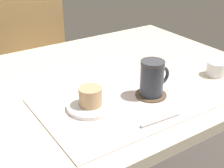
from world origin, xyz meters
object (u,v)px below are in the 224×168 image
at_px(coffee_mug, 153,78).
at_px(wooden_chair, 40,68).
at_px(pastry_plate, 91,106).
at_px(dining_table, 104,97).
at_px(pastry, 90,96).
at_px(sugar_bowl, 216,69).

bearing_deg(coffee_mug, wooden_chair, 91.35).
bearing_deg(pastry_plate, dining_table, 48.28).
bearing_deg(pastry, wooden_chair, 78.90).
xyz_separation_m(pastry_plate, coffee_mug, (0.20, -0.04, 0.06)).
bearing_deg(wooden_chair, coffee_mug, 97.64).
bearing_deg(pastry_plate, coffee_mug, -10.89).
height_order(dining_table, wooden_chair, wooden_chair).
bearing_deg(sugar_bowl, dining_table, 149.45).
bearing_deg(wooden_chair, sugar_bowl, 114.87).
bearing_deg(wooden_chair, dining_table, 93.80).
distance_m(pastry, coffee_mug, 0.20).
bearing_deg(coffee_mug, pastry, 169.11).
xyz_separation_m(dining_table, wooden_chair, (0.03, 0.74, -0.16)).
relative_size(wooden_chair, coffee_mug, 7.89).
distance_m(pastry, sugar_bowl, 0.50).
height_order(pastry_plate, sugar_bowl, sugar_bowl).
bearing_deg(pastry_plate, pastry, 0.00).
bearing_deg(coffee_mug, sugar_bowl, -1.19).
xyz_separation_m(wooden_chair, sugar_bowl, (0.32, -0.94, 0.27)).
bearing_deg(sugar_bowl, pastry, 174.87).
xyz_separation_m(pastry, sugar_bowl, (0.49, -0.04, -0.02)).
relative_size(pastry_plate, coffee_mug, 1.26).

